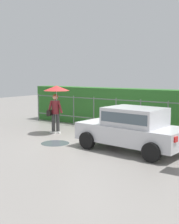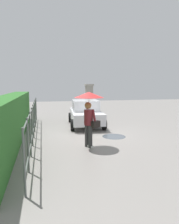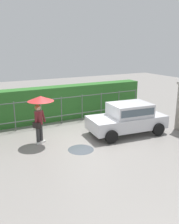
% 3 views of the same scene
% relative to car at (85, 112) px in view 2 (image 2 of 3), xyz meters
% --- Properties ---
extents(ground_plane, '(40.00, 40.00, 0.00)m').
position_rel_car_xyz_m(ground_plane, '(-1.95, 0.23, -0.80)').
color(ground_plane, gray).
extents(car, '(3.85, 2.12, 1.48)m').
position_rel_car_xyz_m(car, '(0.00, 0.00, 0.00)').
color(car, silver).
rests_on(car, ground).
extents(pedestrian, '(1.12, 1.12, 2.10)m').
position_rel_car_xyz_m(pedestrian, '(-4.07, 0.73, 0.82)').
color(pedestrian, '#333333').
rests_on(pedestrian, ground).
extents(gate_pillar, '(0.60, 0.60, 2.42)m').
position_rel_car_xyz_m(gate_pillar, '(2.74, -0.86, 0.44)').
color(gate_pillar, gray).
rests_on(gate_pillar, ground).
extents(fence_section, '(9.90, 0.05, 1.50)m').
position_rel_car_xyz_m(fence_section, '(-2.29, 2.85, 0.02)').
color(fence_section, '#59605B').
rests_on(fence_section, ground).
extents(hedge_row, '(10.85, 0.90, 1.90)m').
position_rel_car_xyz_m(hedge_row, '(-2.29, 3.75, 0.15)').
color(hedge_row, '#2D6B28').
rests_on(hedge_row, ground).
extents(puddle_near, '(1.07, 1.07, 0.00)m').
position_rel_car_xyz_m(puddle_near, '(-2.86, -0.73, -0.80)').
color(puddle_near, '#4C545B').
rests_on(puddle_near, ground).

